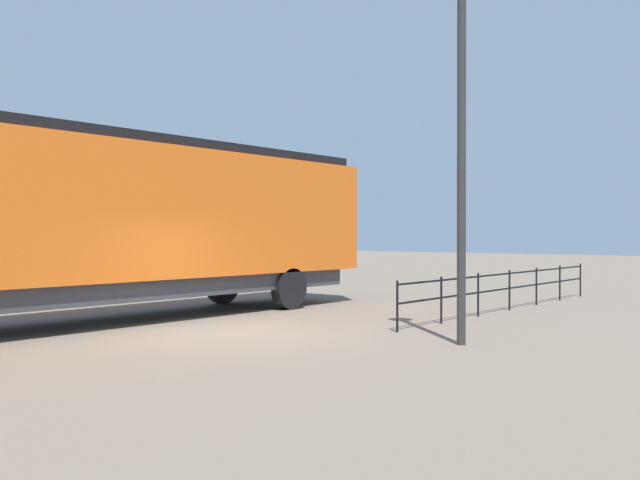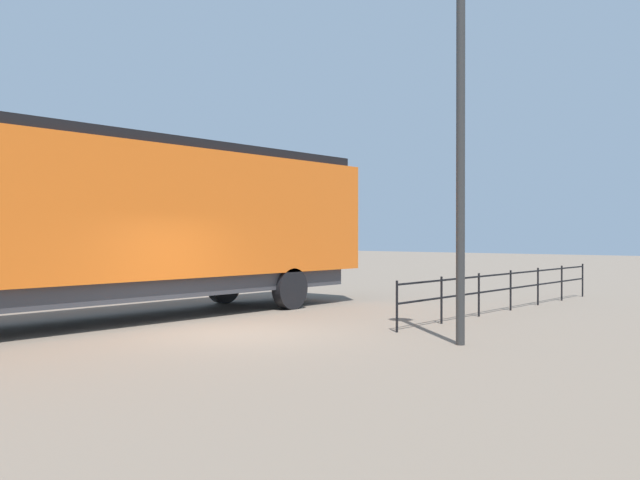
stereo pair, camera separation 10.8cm
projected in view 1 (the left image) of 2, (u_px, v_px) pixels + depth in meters
ground_plane at (235, 334)px, 14.02m from camera, size 120.00×120.00×0.00m
locomotive at (114, 218)px, 15.96m from camera, size 2.92×15.76×4.24m
lamp_post at (462, 54)px, 12.58m from camera, size 0.57×0.57×7.30m
platform_fence at (509, 284)px, 18.38m from camera, size 0.05×10.79×1.06m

